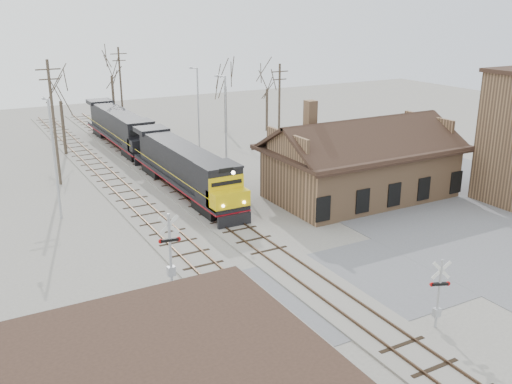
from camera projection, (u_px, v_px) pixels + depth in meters
ground at (325, 292)px, 30.88m from camera, size 140.00×140.00×0.00m
road at (325, 292)px, 30.87m from camera, size 60.00×9.00×0.03m
parking_lot at (491, 213)px, 42.50m from camera, size 22.00×26.00×0.03m
track_main at (209, 209)px, 43.32m from camera, size 3.40×90.00×0.24m
track_siding at (153, 219)px, 41.24m from camera, size 3.40×90.00×0.24m
depot at (361, 168)px, 45.63m from camera, size 15.20×9.31×7.90m
locomotive_lead at (186, 169)px, 46.29m from camera, size 2.73×18.30×4.06m
locomotive_trailing at (121, 128)px, 61.72m from camera, size 2.73×18.30×3.84m
crossbuck_near at (439, 296)px, 26.97m from camera, size 0.97×0.46×3.56m
crossbuck_far at (170, 254)px, 30.79m from camera, size 1.22×0.32×4.31m
streetlight_a at (54, 153)px, 40.15m from camera, size 0.25×2.04×8.71m
streetlight_b at (225, 119)px, 51.84m from camera, size 0.25×2.04×8.84m
streetlight_c at (198, 104)px, 59.88m from camera, size 0.25×2.04×8.70m
utility_pole_a at (54, 121)px, 47.78m from camera, size 2.00×0.24×10.62m
utility_pole_b at (121, 87)px, 69.78m from camera, size 2.00×0.24×10.06m
utility_pole_c at (279, 106)px, 59.73m from camera, size 2.00×0.24×9.11m
tree_b at (60, 92)px, 57.20m from camera, size 3.73×3.73×9.14m
tree_c at (111, 67)px, 68.38m from camera, size 4.47×4.47×10.95m
tree_d at (225, 78)px, 67.39m from camera, size 3.77×3.77×9.24m
tree_e at (267, 82)px, 68.95m from camera, size 3.41×3.41×8.36m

